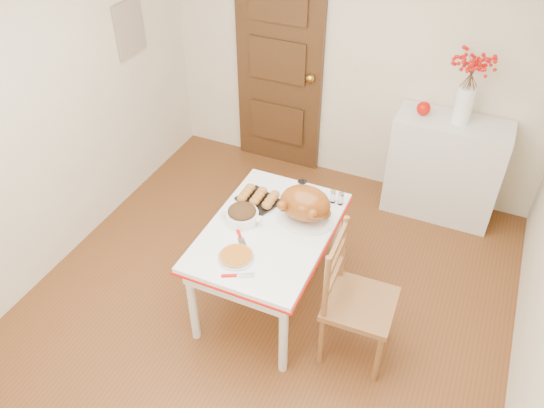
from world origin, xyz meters
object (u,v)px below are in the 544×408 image
at_px(chair_oak, 361,301).
at_px(turkey_platter, 305,205).
at_px(sideboard, 444,168).
at_px(kitchen_table, 269,266).
at_px(pumpkin_pie, 236,256).

height_order(chair_oak, turkey_platter, chair_oak).
relative_size(sideboard, kitchen_table, 0.77).
bearing_deg(chair_oak, turkey_platter, 53.97).
distance_m(kitchen_table, turkey_platter, 0.56).
xyz_separation_m(chair_oak, turkey_platter, (-0.54, 0.36, 0.36)).
bearing_deg(sideboard, kitchen_table, -120.64).
bearing_deg(turkey_platter, kitchen_table, -137.30).
height_order(chair_oak, pumpkin_pie, chair_oak).
xyz_separation_m(chair_oak, pumpkin_pie, (-0.80, -0.18, 0.25)).
bearing_deg(turkey_platter, chair_oak, -35.88).
bearing_deg(turkey_platter, pumpkin_pie, -117.97).
relative_size(sideboard, turkey_platter, 2.25).
relative_size(turkey_platter, pumpkin_pie, 1.84).
distance_m(sideboard, pumpkin_pie, 2.23).
height_order(kitchen_table, pumpkin_pie, pumpkin_pie).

